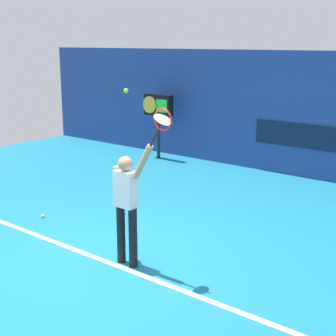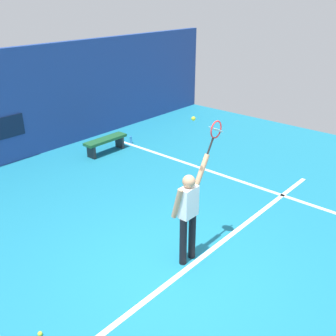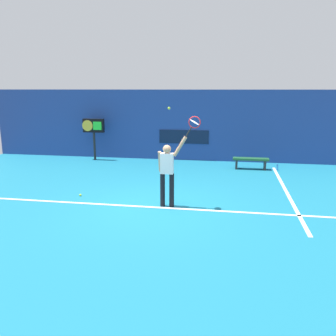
{
  "view_description": "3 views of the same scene",
  "coord_description": "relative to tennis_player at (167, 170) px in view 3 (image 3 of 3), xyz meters",
  "views": [
    {
      "loc": [
        5.44,
        -5.18,
        3.32
      ],
      "look_at": [
        0.77,
        0.54,
        1.48
      ],
      "focal_mm": 54.59,
      "sensor_mm": 36.0,
      "label": 1
    },
    {
      "loc": [
        -4.26,
        -3.58,
        4.45
      ],
      "look_at": [
        0.62,
        0.69,
        1.55
      ],
      "focal_mm": 42.49,
      "sensor_mm": 36.0,
      "label": 2
    },
    {
      "loc": [
        2.0,
        -9.03,
        3.13
      ],
      "look_at": [
        0.41,
        0.09,
        1.06
      ],
      "focal_mm": 37.95,
      "sensor_mm": 36.0,
      "label": 3
    }
  ],
  "objects": [
    {
      "name": "tennis_racket",
      "position": [
        0.69,
        -0.0,
        1.26
      ],
      "size": [
        0.45,
        0.27,
        0.61
      ],
      "color": "black"
    },
    {
      "name": "court_sideline",
      "position": [
        3.41,
        1.97,
        -1.0
      ],
      "size": [
        0.1,
        7.0,
        0.01
      ],
      "primitive_type": "cube",
      "color": "white",
      "rests_on": "ground_plane"
    },
    {
      "name": "water_bottle",
      "position": [
        3.5,
        5.08,
        -0.89
      ],
      "size": [
        0.07,
        0.07,
        0.24
      ],
      "primitive_type": "cylinder",
      "color": "#338CD8",
      "rests_on": "ground_plane"
    },
    {
      "name": "sponsor_banner_center",
      "position": [
        -0.4,
        6.47,
        0.04
      ],
      "size": [
        2.2,
        0.03,
        0.6
      ],
      "primitive_type": "cube",
      "color": "#0C1933"
    },
    {
      "name": "ground_plane",
      "position": [
        -0.4,
        -0.03,
        -1.01
      ],
      "size": [
        18.0,
        18.0,
        0.0
      ],
      "primitive_type": "plane",
      "color": "teal"
    },
    {
      "name": "back_wall",
      "position": [
        -0.4,
        6.59,
        0.54
      ],
      "size": [
        18.0,
        0.2,
        3.1
      ],
      "primitive_type": "cube",
      "color": "navy",
      "rests_on": "ground_plane"
    },
    {
      "name": "court_baseline",
      "position": [
        -0.4,
        -0.17,
        -1.0
      ],
      "size": [
        10.0,
        0.1,
        0.01
      ],
      "primitive_type": "cube",
      "color": "white",
      "rests_on": "ground_plane"
    },
    {
      "name": "tennis_ball",
      "position": [
        0.05,
        -0.02,
        1.63
      ],
      "size": [
        0.07,
        0.07,
        0.07
      ],
      "primitive_type": "sphere",
      "color": "#CCE033"
    },
    {
      "name": "tennis_player",
      "position": [
        0.0,
        0.0,
        0.0
      ],
      "size": [
        0.78,
        0.31,
        1.93
      ],
      "color": "black",
      "rests_on": "ground_plane"
    },
    {
      "name": "scoreboard_clock",
      "position": [
        -4.35,
        5.85,
        0.44
      ],
      "size": [
        0.96,
        0.2,
        1.84
      ],
      "color": "black",
      "rests_on": "ground_plane"
    },
    {
      "name": "court_bench",
      "position": [
        2.47,
        5.08,
        -0.67
      ],
      "size": [
        1.4,
        0.36,
        0.45
      ],
      "color": "#1E592D",
      "rests_on": "ground_plane"
    },
    {
      "name": "spare_ball",
      "position": [
        -2.72,
        0.48,
        -0.98
      ],
      "size": [
        0.07,
        0.07,
        0.07
      ],
      "primitive_type": "sphere",
      "color": "#CCE033",
      "rests_on": "ground_plane"
    }
  ]
}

